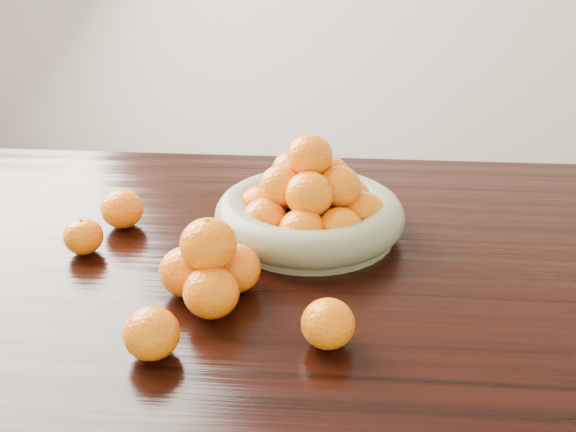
# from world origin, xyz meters

# --- Properties ---
(dining_table) EXTENTS (2.00, 1.00, 0.75)m
(dining_table) POSITION_xyz_m (0.00, 0.00, 0.66)
(dining_table) COLOR black
(dining_table) RESTS_ON ground
(fruit_bowl) EXTENTS (0.36, 0.36, 0.20)m
(fruit_bowl) POSITION_xyz_m (0.02, 0.07, 0.81)
(fruit_bowl) COLOR gray
(fruit_bowl) RESTS_ON dining_table
(orange_pyramid) EXTENTS (0.16, 0.16, 0.14)m
(orange_pyramid) POSITION_xyz_m (-0.13, -0.17, 0.81)
(orange_pyramid) COLOR orange
(orange_pyramid) RESTS_ON dining_table
(loose_orange_0) EXTENTS (0.07, 0.07, 0.07)m
(loose_orange_0) POSITION_xyz_m (-0.38, -0.04, 0.78)
(loose_orange_0) COLOR orange
(loose_orange_0) RESTS_ON dining_table
(loose_orange_1) EXTENTS (0.08, 0.08, 0.07)m
(loose_orange_1) POSITION_xyz_m (-0.18, -0.32, 0.79)
(loose_orange_1) COLOR orange
(loose_orange_1) RESTS_ON dining_table
(loose_orange_2) EXTENTS (0.08, 0.08, 0.07)m
(loose_orange_2) POSITION_xyz_m (0.06, -0.28, 0.79)
(loose_orange_2) COLOR orange
(loose_orange_2) RESTS_ON dining_table
(loose_orange_3) EXTENTS (0.08, 0.08, 0.08)m
(loose_orange_3) POSITION_xyz_m (-0.35, 0.08, 0.79)
(loose_orange_3) COLOR orange
(loose_orange_3) RESTS_ON dining_table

